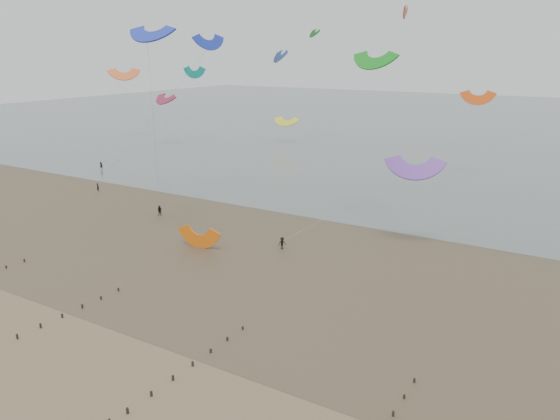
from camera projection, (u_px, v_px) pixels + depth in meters
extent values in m
plane|color=brown|center=(127.00, 375.00, 48.02)|extent=(500.00, 500.00, 0.00)
plane|color=#475654|center=(511.00, 124.00, 212.25)|extent=(500.00, 500.00, 0.00)
plane|color=#473A28|center=(313.00, 254.00, 76.76)|extent=(500.00, 500.00, 0.00)
ellipsoid|color=slate|center=(153.00, 258.00, 75.03)|extent=(23.60, 14.36, 0.01)
ellipsoid|color=slate|center=(402.00, 263.00, 73.26)|extent=(33.64, 18.32, 0.01)
ellipsoid|color=slate|center=(134.00, 205.00, 100.75)|extent=(26.95, 14.22, 0.01)
cube|color=black|center=(6.00, 267.00, 71.56)|extent=(0.16, 0.16, 0.48)
cube|color=black|center=(24.00, 261.00, 73.73)|extent=(0.16, 0.16, 0.45)
cube|color=black|center=(17.00, 337.00, 53.96)|extent=(0.16, 0.16, 0.59)
cube|color=black|center=(41.00, 326.00, 56.12)|extent=(0.16, 0.16, 0.57)
cube|color=black|center=(62.00, 316.00, 58.29)|extent=(0.16, 0.16, 0.54)
cube|color=black|center=(82.00, 307.00, 60.45)|extent=(0.16, 0.16, 0.51)
cube|color=black|center=(101.00, 298.00, 62.62)|extent=(0.16, 0.16, 0.48)
cube|color=black|center=(118.00, 290.00, 64.78)|extent=(0.16, 0.16, 0.45)
cube|color=black|center=(127.00, 411.00, 42.84)|extent=(0.16, 0.16, 0.62)
cube|color=black|center=(151.00, 394.00, 45.01)|extent=(0.16, 0.16, 0.59)
cube|color=black|center=(173.00, 378.00, 47.17)|extent=(0.16, 0.16, 0.57)
cube|color=black|center=(193.00, 364.00, 49.34)|extent=(0.16, 0.16, 0.54)
cube|color=black|center=(211.00, 351.00, 51.50)|extent=(0.16, 0.16, 0.51)
cube|color=black|center=(227.00, 339.00, 53.67)|extent=(0.16, 0.16, 0.48)
cube|color=black|center=(243.00, 328.00, 55.84)|extent=(0.16, 0.16, 0.45)
cube|color=black|center=(393.00, 414.00, 42.56)|extent=(0.16, 0.16, 0.51)
cube|color=black|center=(404.00, 397.00, 44.72)|extent=(0.16, 0.16, 0.48)
cube|color=black|center=(414.00, 381.00, 46.89)|extent=(0.16, 0.16, 0.45)
imported|color=black|center=(98.00, 187.00, 111.01)|extent=(0.63, 0.44, 1.64)
imported|color=black|center=(101.00, 165.00, 131.51)|extent=(0.82, 0.72, 1.89)
imported|color=black|center=(282.00, 243.00, 78.34)|extent=(1.21, 1.35, 1.81)
imported|color=black|center=(160.00, 211.00, 94.34)|extent=(1.07, 0.97, 1.81)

